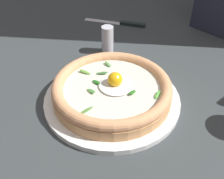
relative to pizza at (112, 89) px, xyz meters
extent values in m
cube|color=#363C3D|center=(0.04, 0.02, -0.05)|extent=(2.40, 2.40, 0.03)
cylinder|color=white|center=(0.00, 0.00, -0.03)|extent=(0.29, 0.29, 0.01)
cylinder|color=tan|center=(0.00, 0.00, -0.01)|extent=(0.25, 0.25, 0.02)
torus|color=#E49E6B|center=(0.00, 0.00, 0.01)|extent=(0.25, 0.25, 0.02)
cylinder|color=silver|center=(0.00, 0.00, 0.00)|extent=(0.21, 0.21, 0.00)
ellipsoid|color=white|center=(-0.01, 0.01, 0.01)|extent=(0.07, 0.07, 0.01)
sphere|color=#F4B013|center=(-0.01, 0.00, 0.02)|extent=(0.03, 0.03, 0.03)
ellipsoid|color=#50A039|center=(-0.02, 0.09, 0.01)|extent=(0.03, 0.01, 0.01)
ellipsoid|color=#417C3E|center=(-0.03, -0.04, 0.01)|extent=(0.02, 0.03, 0.01)
ellipsoid|color=#528939|center=(0.09, 0.00, 0.01)|extent=(0.03, 0.02, 0.01)
ellipsoid|color=#266F1C|center=(0.00, 0.05, 0.01)|extent=(0.02, 0.01, 0.01)
ellipsoid|color=#216A1C|center=(0.01, -0.03, 0.01)|extent=(0.01, 0.02, 0.01)
ellipsoid|color=#5C9039|center=(-0.01, -0.08, 0.01)|extent=(0.01, 0.03, 0.01)
ellipsoid|color=#579E4C|center=(0.04, -0.03, 0.01)|extent=(0.01, 0.03, 0.01)
ellipsoid|color=#4D8340|center=(-0.06, -0.05, 0.01)|extent=(0.02, 0.02, 0.01)
cube|color=silver|center=(-0.32, -0.24, -0.03)|extent=(0.05, 0.12, 0.00)
cube|color=black|center=(-0.35, -0.14, -0.03)|extent=(0.04, 0.08, 0.01)
cylinder|color=silver|center=(-0.17, -0.12, 0.00)|extent=(0.03, 0.03, 0.07)
camera|label=1|loc=(0.37, 0.23, 0.35)|focal=42.93mm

